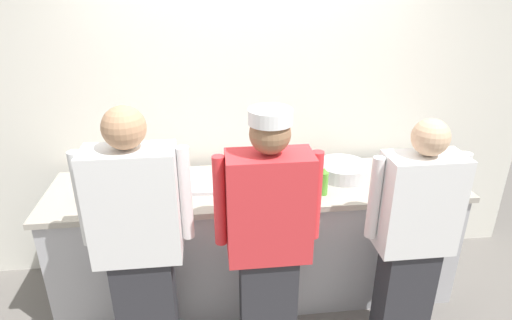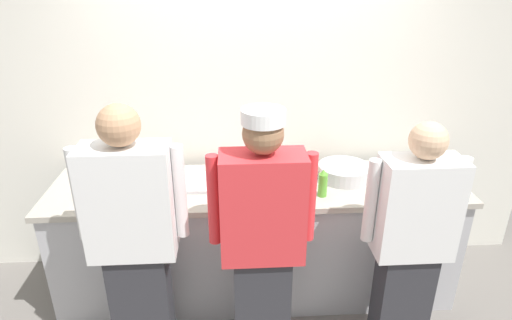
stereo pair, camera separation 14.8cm
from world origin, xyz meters
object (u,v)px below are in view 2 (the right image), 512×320
at_px(squeeze_bottle_primary, 323,183).
at_px(chefs_knife, 129,180).
at_px(chef_center, 262,241).
at_px(chef_far_right, 411,242).
at_px(squeeze_bottle_spare, 311,163).
at_px(chef_near_left, 134,240).
at_px(ramekin_green_sauce, 409,173).
at_px(deli_cup, 254,172).
at_px(sheet_tray, 206,182).
at_px(squeeze_bottle_secondary, 161,163).
at_px(plate_stack_front, 100,188).
at_px(ramekin_red_sauce, 430,187).
at_px(mixing_bowl_steel, 344,172).

bearing_deg(squeeze_bottle_primary, chefs_knife, 167.31).
bearing_deg(chef_center, chefs_knife, 139.43).
xyz_separation_m(chef_far_right, squeeze_bottle_spare, (-0.47, 0.80, 0.17)).
bearing_deg(squeeze_bottle_spare, chef_near_left, -146.25).
distance_m(ramekin_green_sauce, deli_cup, 1.15).
bearing_deg(sheet_tray, squeeze_bottle_primary, -15.86).
xyz_separation_m(squeeze_bottle_secondary, squeeze_bottle_spare, (1.12, -0.04, -0.01)).
height_order(chef_near_left, chef_center, chef_near_left).
distance_m(plate_stack_front, chefs_knife, 0.25).
xyz_separation_m(ramekin_red_sauce, ramekin_green_sauce, (-0.06, 0.22, 0.00)).
distance_m(plate_stack_front, deli_cup, 1.08).
bearing_deg(chef_center, squeeze_bottle_primary, 47.10).
bearing_deg(chef_near_left, squeeze_bottle_spare, 33.75).
relative_size(sheet_tray, deli_cup, 4.44).
distance_m(ramekin_green_sauce, chefs_knife, 2.07).
relative_size(sheet_tray, ramekin_green_sauce, 4.27).
distance_m(ramekin_red_sauce, deli_cup, 1.24).
xyz_separation_m(plate_stack_front, squeeze_bottle_primary, (1.51, -0.11, 0.05)).
xyz_separation_m(squeeze_bottle_secondary, chefs_knife, (-0.23, -0.08, -0.09)).
bearing_deg(squeeze_bottle_secondary, sheet_tray, -25.31).
relative_size(chef_near_left, deli_cup, 16.66).
xyz_separation_m(squeeze_bottle_secondary, ramekin_red_sauce, (1.90, -0.35, -0.08)).
xyz_separation_m(chef_center, mixing_bowl_steel, (0.66, 0.74, 0.07)).
distance_m(chef_center, plate_stack_front, 1.22).
xyz_separation_m(squeeze_bottle_spare, deli_cup, (-0.43, -0.05, -0.04)).
height_order(squeeze_bottle_spare, ramekin_red_sauce, squeeze_bottle_spare).
distance_m(sheet_tray, squeeze_bottle_primary, 0.83).
relative_size(chef_far_right, squeeze_bottle_spare, 8.40).
relative_size(sheet_tray, squeeze_bottle_spare, 2.41).
height_order(ramekin_red_sauce, chefs_knife, ramekin_red_sauce).
bearing_deg(squeeze_bottle_spare, mixing_bowl_steel, -20.90).
distance_m(chef_near_left, chef_center, 0.74).
bearing_deg(chef_far_right, squeeze_bottle_primary, 134.75).
distance_m(squeeze_bottle_spare, ramekin_red_sauce, 0.84).
bearing_deg(ramekin_red_sauce, chef_center, -156.90).
bearing_deg(ramekin_red_sauce, ramekin_green_sauce, 105.15).
bearing_deg(chef_near_left, squeeze_bottle_secondary, 86.61).
distance_m(squeeze_bottle_primary, chefs_knife, 1.40).
xyz_separation_m(squeeze_bottle_primary, squeeze_bottle_secondary, (-1.13, 0.39, 0.00)).
height_order(squeeze_bottle_primary, squeeze_bottle_spare, squeeze_bottle_primary).
xyz_separation_m(ramekin_red_sauce, chefs_knife, (-2.13, 0.27, -0.02)).
xyz_separation_m(sheet_tray, squeeze_bottle_primary, (0.79, -0.23, 0.08)).
distance_m(chef_center, squeeze_bottle_secondary, 1.11).
height_order(chef_near_left, squeeze_bottle_secondary, chef_near_left).
relative_size(plate_stack_front, squeeze_bottle_secondary, 1.13).
height_order(chef_near_left, squeeze_bottle_spare, chef_near_left).
height_order(plate_stack_front, squeeze_bottle_secondary, squeeze_bottle_secondary).
bearing_deg(mixing_bowl_steel, deli_cup, 177.09).
xyz_separation_m(squeeze_bottle_spare, ramekin_green_sauce, (0.72, -0.08, -0.07)).
bearing_deg(squeeze_bottle_spare, squeeze_bottle_secondary, 177.93).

